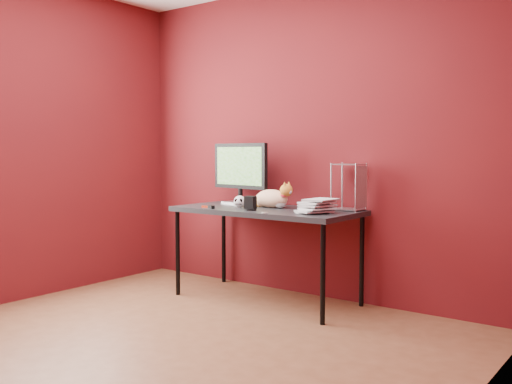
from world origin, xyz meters
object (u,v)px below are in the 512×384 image
Objects in this scene: cat at (272,198)px; book_stack at (310,130)px; skull_mug at (240,202)px; monitor at (240,170)px; speaker at (250,204)px; desk at (266,214)px.

book_stack is (0.43, -0.12, 0.54)m from cat.
cat reaches higher than skull_mug.
skull_mug is at bearing -175.36° from book_stack.
book_stack reaches higher than monitor.
book_stack reaches higher than skull_mug.
cat is 4.33× the size of skull_mug.
cat is 0.26m from skull_mug.
desk is at bearing 79.19° from speaker.
monitor is at bearing 165.88° from book_stack.
desk is 0.15m from cat.
book_stack is (0.44, 0.16, 0.57)m from speaker.
skull_mug is 0.99× the size of speaker.
cat is at bearing 164.68° from book_stack.
speaker is (-0.00, -0.20, 0.10)m from desk.
cat is at bearing -5.61° from monitor.
speaker is 0.73m from book_stack.
desk is 2.47× the size of monitor.
skull_mug is at bearing -154.22° from desk.
speaker is at bearing -90.99° from desk.
monitor reaches higher than cat.
monitor is 0.41m from skull_mug.
monitor is 0.59m from speaker.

